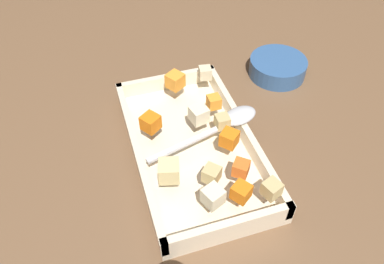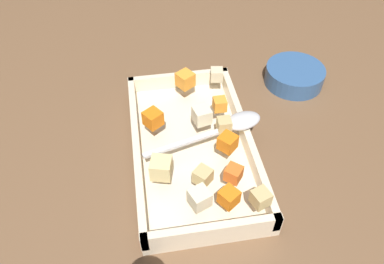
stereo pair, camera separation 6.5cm
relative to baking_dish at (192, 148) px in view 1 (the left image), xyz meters
name	(u,v)px [view 1 (the left image)]	position (x,y,z in m)	size (l,w,h in m)	color
ground_plane	(193,156)	(-0.01, 0.00, -0.01)	(4.00, 4.00, 0.00)	brown
baking_dish	(192,148)	(0.00, 0.00, 0.00)	(0.37, 0.21, 0.05)	beige
carrot_chunk_corner_se	(229,138)	(-0.04, -0.05, 0.05)	(0.03, 0.03, 0.03)	orange
carrot_chunk_far_right	(214,102)	(0.06, -0.06, 0.04)	(0.02, 0.02, 0.02)	orange
carrot_chunk_mid_left	(241,168)	(-0.10, -0.05, 0.05)	(0.02, 0.02, 0.02)	orange
carrot_chunk_back_center	(175,81)	(0.14, -0.01, 0.05)	(0.03, 0.03, 0.03)	orange
carrot_chunk_center	(241,192)	(-0.14, -0.03, 0.05)	(0.03, 0.03, 0.03)	orange
carrot_chunk_near_right	(151,123)	(0.04, 0.06, 0.05)	(0.03, 0.03, 0.03)	orange
potato_chunk_near_spoon	(205,73)	(0.15, -0.08, 0.05)	(0.02, 0.02, 0.02)	beige
potato_chunk_front_center	(211,174)	(-0.10, 0.00, 0.05)	(0.02, 0.02, 0.02)	tan
potato_chunk_under_handle	(169,171)	(-0.07, 0.06, 0.05)	(0.03, 0.03, 0.03)	#E0CC89
potato_chunk_heap_side	(199,114)	(0.03, -0.02, 0.05)	(0.03, 0.03, 0.03)	beige
potato_chunk_near_left	(272,189)	(-0.15, -0.08, 0.05)	(0.02, 0.02, 0.02)	tan
potato_chunk_far_left	(213,196)	(-0.14, 0.01, 0.05)	(0.03, 0.03, 0.03)	beige
potato_chunk_corner_sw	(222,121)	(0.01, -0.06, 0.04)	(0.02, 0.02, 0.02)	tan
serving_spoon	(233,119)	(0.01, -0.08, 0.04)	(0.08, 0.22, 0.02)	silver
small_prep_bowl	(277,67)	(0.17, -0.26, 0.01)	(0.13, 0.13, 0.04)	#33598C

